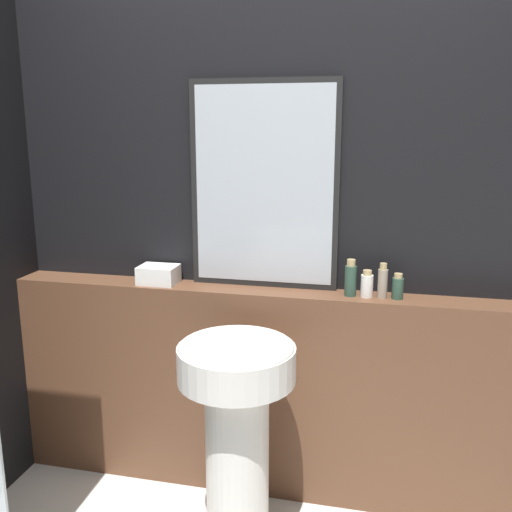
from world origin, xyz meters
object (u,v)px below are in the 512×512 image
shampoo_bottle (351,279)px  body_wash_bottle (398,287)px  mirror (264,186)px  lotion_bottle (383,282)px  pedestal_sink (237,423)px  towel_stack (159,275)px  conditioner_bottle (367,285)px

shampoo_bottle → body_wash_bottle: 0.20m
mirror → lotion_bottle: bearing=-7.5°
lotion_bottle → mirror: bearing=172.5°
pedestal_sink → towel_stack: size_ratio=5.07×
conditioner_bottle → body_wash_bottle: size_ratio=1.06×
shampoo_bottle → lotion_bottle: size_ratio=1.06×
pedestal_sink → body_wash_bottle: 0.86m
pedestal_sink → conditioner_bottle: 0.78m
lotion_bottle → body_wash_bottle: size_ratio=1.37×
shampoo_bottle → conditioner_bottle: shampoo_bottle is taller
body_wash_bottle → shampoo_bottle: bearing=180.0°
pedestal_sink → shampoo_bottle: size_ratio=5.52×
pedestal_sink → body_wash_bottle: body_wash_bottle is taller
shampoo_bottle → conditioner_bottle: (0.07, 0.00, -0.02)m
shampoo_bottle → towel_stack: bearing=180.0°
mirror → towel_stack: (-0.48, -0.07, -0.41)m
shampoo_bottle → mirror: bearing=170.0°
shampoo_bottle → lotion_bottle: (0.13, 0.00, -0.00)m
towel_stack → pedestal_sink: bearing=-40.9°
mirror → conditioner_bottle: bearing=-8.5°
mirror → towel_stack: 0.63m
towel_stack → body_wash_bottle: bearing=-0.0°
shampoo_bottle → body_wash_bottle: bearing=-0.0°
pedestal_sink → shampoo_bottle: 0.76m
lotion_bottle → conditioner_bottle: bearing=180.0°
pedestal_sink → lotion_bottle: lotion_bottle is taller
towel_stack → shampoo_bottle: size_ratio=1.09×
mirror → towel_stack: bearing=-171.8°
pedestal_sink → body_wash_bottle: bearing=35.3°
shampoo_bottle → lotion_bottle: bearing=0.0°
pedestal_sink → conditioner_bottle: size_ratio=7.59×
pedestal_sink → shampoo_bottle: (0.39, 0.42, 0.50)m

